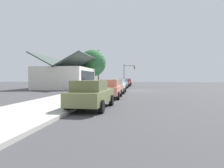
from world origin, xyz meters
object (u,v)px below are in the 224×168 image
car_skyblue (123,83)px  traffic_light_main (128,71)px  car_seafoam (119,84)px  shade_tree (92,63)px  car_ivory (116,86)px  car_cherry (125,82)px  utility_pole_wooden (98,67)px  car_charcoal (127,82)px  fire_hydrant_red (117,84)px  car_olive (92,94)px  car_coral (109,89)px

car_skyblue → traffic_light_main: size_ratio=0.84×
car_seafoam → shade_tree: shade_tree is taller
car_skyblue → car_ivory: bearing=179.2°
car_cherry → utility_pole_wooden: size_ratio=0.64×
car_charcoal → shade_tree: size_ratio=0.66×
traffic_light_main → shade_tree: bearing=149.9°
utility_pole_wooden → shade_tree: bearing=141.0°
car_seafoam → traffic_light_main: traffic_light_main is taller
car_skyblue → fire_hydrant_red: size_ratio=6.19×
shade_tree → fire_hydrant_red: 6.51m
car_seafoam → shade_tree: bearing=29.1°
car_skyblue → shade_tree: 8.83m
car_olive → car_ivory: size_ratio=1.03×
car_skyblue → shade_tree: shade_tree is taller
car_coral → car_charcoal: bearing=-0.3°
utility_pole_wooden → car_ivory: bearing=-163.1°
car_seafoam → traffic_light_main: 22.44m
car_skyblue → car_cherry: bearing=-2.9°
shade_tree → fire_hydrant_red: bearing=-95.1°
car_olive → utility_pole_wooden: 30.99m
car_charcoal → utility_pole_wooden: (-6.11, 5.58, 3.11)m
car_skyblue → utility_pole_wooden: (5.92, 5.42, 3.11)m
car_ivory → car_skyblue: (12.43, 0.16, -0.00)m
car_cherry → fire_hydrant_red: car_cherry is taller
car_seafoam → fire_hydrant_red: size_ratio=6.92×
car_cherry → fire_hydrant_red: size_ratio=6.77×
car_olive → car_skyblue: size_ratio=1.08×
car_charcoal → car_coral: bearing=177.0°
car_coral → car_ivory: size_ratio=0.99×
car_olive → car_charcoal: 36.47m
car_skyblue → traffic_light_main: 16.38m
utility_pole_wooden → car_coral: bearing=-167.1°
car_seafoam → car_cherry: size_ratio=1.02×
car_olive → car_seafoam: (18.32, 0.07, 0.00)m
car_coral → traffic_light_main: traffic_light_main is taller
car_skyblue → fire_hydrant_red: car_skyblue is taller
car_olive → car_coral: same height
car_charcoal → traffic_light_main: 4.93m
car_olive → car_skyblue: same height
car_ivory → traffic_light_main: traffic_light_main is taller
traffic_light_main → utility_pole_wooden: (-10.24, 5.66, 0.44)m
car_olive → car_seafoam: bearing=2.7°
car_seafoam → car_cherry: (11.96, -0.23, -0.00)m
fire_hydrant_red → car_cherry: bearing=-44.8°
car_ivory → fire_hydrant_red: bearing=5.8°
car_charcoal → fire_hydrant_red: 7.92m
fire_hydrant_red → shade_tree: bearing=84.9°
car_olive → car_cherry: (30.28, -0.16, 0.00)m
car_seafoam → car_skyblue: bearing=-2.0°
car_olive → car_cherry: same height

